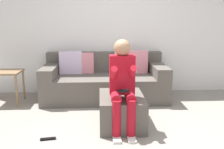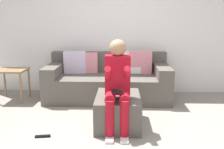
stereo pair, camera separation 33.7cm
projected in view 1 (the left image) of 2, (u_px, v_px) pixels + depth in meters
name	position (u px, v px, depth m)	size (l,w,h in m)	color
ground_plane	(128.00, 140.00, 3.10)	(7.51, 7.51, 0.00)	gray
wall_back	(116.00, 23.00, 4.98)	(5.78, 0.10, 2.75)	white
couch_sectional	(105.00, 81.00, 4.72)	(2.23, 0.99, 0.87)	#59544C
ottoman	(121.00, 110.00, 3.53)	(0.61, 0.82, 0.43)	#59544C
person_seated	(123.00, 82.00, 3.24)	(0.33, 0.58, 1.21)	red
side_table	(6.00, 76.00, 4.40)	(0.53, 0.47, 0.58)	olive
remote_by_storage_bin	(48.00, 139.00, 3.12)	(0.19, 0.05, 0.02)	black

